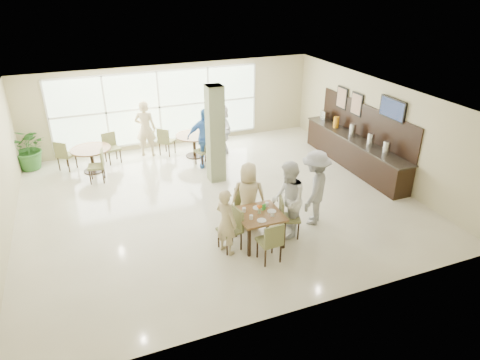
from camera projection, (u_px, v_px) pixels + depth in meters
name	position (u px, v px, depth m)	size (l,w,h in m)	color
ground	(217.00, 200.00, 11.52)	(10.00, 10.00, 0.00)	beige
room_shell	(215.00, 140.00, 10.77)	(10.00, 10.00, 10.00)	white
window_bank	(159.00, 107.00, 14.46)	(7.00, 0.04, 7.00)	silver
column	(215.00, 135.00, 12.04)	(0.45, 0.45, 2.80)	#6C7854
main_table	(259.00, 217.00, 9.44)	(0.98, 0.98, 0.75)	brown
round_table_left	(91.00, 153.00, 12.92)	(1.19, 1.19, 0.75)	brown
round_table_right	(194.00, 139.00, 13.99)	(1.21, 1.21, 0.75)	brown
chairs_main_table	(258.00, 224.00, 9.52)	(2.01, 1.92, 0.95)	#616738
chairs_table_left	(92.00, 156.00, 13.00)	(1.96, 1.80, 0.95)	#616738
chairs_table_right	(193.00, 143.00, 14.04)	(2.08, 1.88, 0.95)	#616738
tabletop_clutter	(261.00, 211.00, 9.38)	(0.71, 0.73, 0.21)	white
buffet_counter	(354.00, 150.00, 13.25)	(0.64, 4.70, 1.95)	black
wall_tv	(392.00, 109.00, 11.71)	(0.06, 1.00, 0.58)	black
framed_art_a	(357.00, 104.00, 13.18)	(0.05, 0.55, 0.70)	black
framed_art_b	(342.00, 98.00, 13.85)	(0.05, 0.55, 0.70)	black
potted_plant	(29.00, 148.00, 13.05)	(1.22, 1.22, 1.36)	#326C2B
teen_left	(226.00, 222.00, 9.07)	(0.55, 0.36, 1.51)	#CAB687
teen_far	(248.00, 196.00, 9.95)	(0.81, 0.44, 1.65)	#CAB687
teen_right	(288.00, 200.00, 9.61)	(0.89, 0.69, 1.82)	white
teen_standing	(315.00, 188.00, 10.11)	(1.20, 0.69, 1.86)	#A0A0A3
adult_a	(205.00, 138.00, 13.10)	(1.10, 0.62, 1.87)	#3E73BB
adult_b	(222.00, 129.00, 14.21)	(1.53, 0.66, 1.65)	white
adult_standing	(145.00, 129.00, 13.89)	(0.68, 0.45, 1.86)	#CAB687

